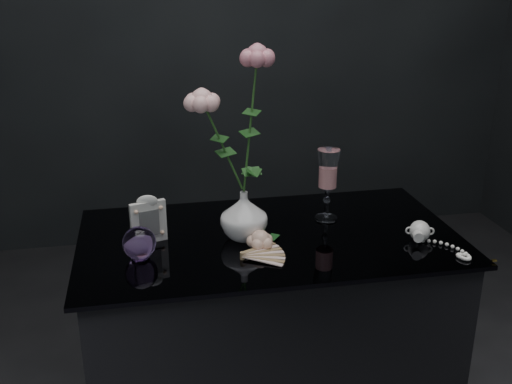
{
  "coord_description": "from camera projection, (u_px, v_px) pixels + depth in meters",
  "views": [
    {
      "loc": [
        -0.33,
        -1.44,
        1.46
      ],
      "look_at": [
        -0.05,
        -0.02,
        0.92
      ],
      "focal_mm": 42.0,
      "sensor_mm": 36.0,
      "label": 1
    }
  ],
  "objects": [
    {
      "name": "paperweight",
      "position": [
        139.0,
        243.0,
        1.53
      ],
      "size": [
        0.09,
        0.09,
        0.09
      ],
      "primitive_type": null,
      "rotation": [
        0.0,
        0.0,
        0.07
      ],
      "color": "#B788DD",
      "rests_on": "table"
    },
    {
      "name": "roses",
      "position": [
        236.0,
        123.0,
        1.54
      ],
      "size": [
        0.22,
        0.12,
        0.44
      ],
      "color": "#FEB1AD",
      "rests_on": "vase"
    },
    {
      "name": "paper_fan",
      "position": [
        243.0,
        255.0,
        1.53
      ],
      "size": [
        0.24,
        0.2,
        0.02
      ],
      "primitive_type": null,
      "rotation": [
        0.0,
        0.0,
        -0.14
      ],
      "color": "beige",
      "rests_on": "table"
    },
    {
      "name": "loose_rose",
      "position": [
        260.0,
        240.0,
        1.58
      ],
      "size": [
        0.17,
        0.19,
        0.05
      ],
      "primitive_type": null,
      "rotation": [
        0.0,
        0.0,
        0.4
      ],
      "color": "beige",
      "rests_on": "table"
    },
    {
      "name": "vase",
      "position": [
        244.0,
        215.0,
        1.63
      ],
      "size": [
        0.17,
        0.17,
        0.14
      ],
      "primitive_type": "imported",
      "rotation": [
        0.0,
        0.0,
        -0.34
      ],
      "color": "white",
      "rests_on": "table"
    },
    {
      "name": "pearl_jar",
      "position": [
        420.0,
        230.0,
        1.64
      ],
      "size": [
        0.24,
        0.25,
        0.06
      ],
      "primitive_type": null,
      "rotation": [
        0.0,
        0.0,
        -0.29
      ],
      "color": "silver",
      "rests_on": "table"
    },
    {
      "name": "picture_frame",
      "position": [
        148.0,
        219.0,
        1.61
      ],
      "size": [
        0.12,
        0.1,
        0.14
      ],
      "primitive_type": null,
      "rotation": [
        0.0,
        0.0,
        0.29
      ],
      "color": "silver",
      "rests_on": "table"
    },
    {
      "name": "wine_glass",
      "position": [
        327.0,
        185.0,
        1.74
      ],
      "size": [
        0.08,
        0.08,
        0.21
      ],
      "primitive_type": null,
      "rotation": [
        0.0,
        0.0,
        -0.27
      ],
      "color": "white",
      "rests_on": "table"
    },
    {
      "name": "table",
      "position": [
        268.0,
        350.0,
        1.81
      ],
      "size": [
        1.05,
        0.58,
        0.76
      ],
      "color": "black",
      "rests_on": "ground"
    }
  ]
}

